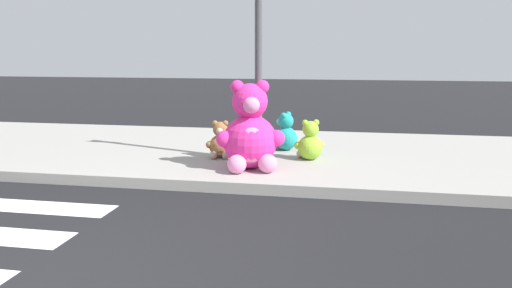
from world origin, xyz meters
TOP-DOWN VIEW (x-y plane):
  - sidewalk at (0.00, 5.20)m, footprint 28.00×4.40m
  - sign_pole at (1.00, 4.40)m, footprint 0.56×0.11m
  - plush_pink_large at (0.99, 3.81)m, footprint 0.94×0.89m
  - plush_lime at (1.78, 4.58)m, footprint 0.46×0.45m
  - plush_brown at (0.38, 4.47)m, footprint 0.45×0.41m
  - plush_teal at (1.30, 5.26)m, footprint 0.46×0.48m

SIDE VIEW (x-z plane):
  - sidewalk at x=0.00m, z-range 0.00..0.15m
  - plush_brown at x=0.38m, z-range 0.09..0.68m
  - plush_lime at x=1.78m, z-range 0.09..0.71m
  - plush_teal at x=1.30m, z-range 0.08..0.73m
  - plush_pink_large at x=0.99m, z-range 0.02..1.28m
  - sign_pole at x=1.00m, z-range 0.25..3.45m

